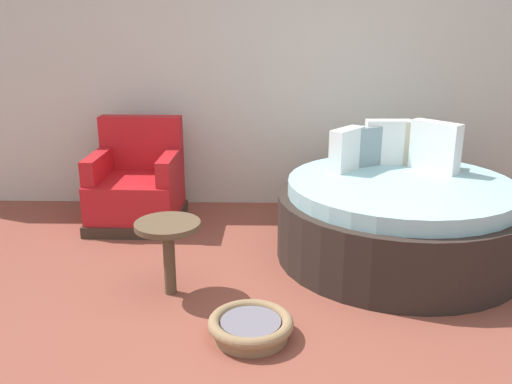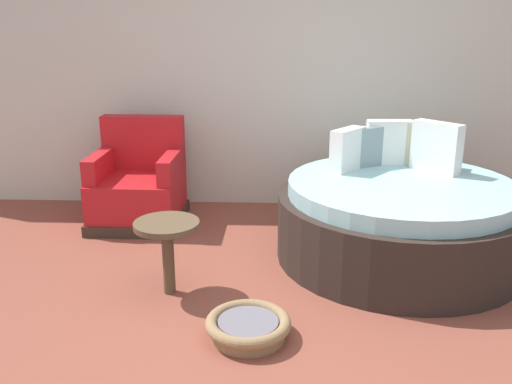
# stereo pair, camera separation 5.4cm
# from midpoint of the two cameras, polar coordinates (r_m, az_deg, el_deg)

# --- Properties ---
(ground_plane) EXTENTS (8.00, 8.00, 0.02)m
(ground_plane) POSITION_cam_midpoint_polar(r_m,az_deg,el_deg) (3.43, 2.29, -14.73)
(ground_plane) COLOR brown
(back_wall) EXTENTS (8.00, 0.12, 2.63)m
(back_wall) POSITION_cam_midpoint_polar(r_m,az_deg,el_deg) (5.47, 2.49, 12.23)
(back_wall) COLOR beige
(back_wall) RESTS_ON ground_plane
(round_daybed) EXTENTS (1.88, 1.88, 1.03)m
(round_daybed) POSITION_cam_midpoint_polar(r_m,az_deg,el_deg) (4.48, 14.75, -2.61)
(round_daybed) COLOR #2D231E
(round_daybed) RESTS_ON ground_plane
(red_armchair) EXTENTS (0.81, 0.81, 0.94)m
(red_armchair) POSITION_cam_midpoint_polar(r_m,az_deg,el_deg) (5.19, -11.61, 0.52)
(red_armchair) COLOR #38281E
(red_armchair) RESTS_ON ground_plane
(pet_basket) EXTENTS (0.51, 0.51, 0.13)m
(pet_basket) POSITION_cam_midpoint_polar(r_m,az_deg,el_deg) (3.38, -0.33, -13.61)
(pet_basket) COLOR #8E704C
(pet_basket) RESTS_ON ground_plane
(side_table) EXTENTS (0.44, 0.44, 0.52)m
(side_table) POSITION_cam_midpoint_polar(r_m,az_deg,el_deg) (3.77, -8.68, -4.38)
(side_table) COLOR brown
(side_table) RESTS_ON ground_plane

